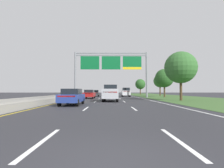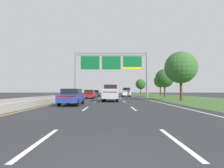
{
  "view_description": "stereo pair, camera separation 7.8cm",
  "coord_description": "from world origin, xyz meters",
  "px_view_note": "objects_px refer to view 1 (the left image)",
  "views": [
    {
      "loc": [
        -0.04,
        -3.39,
        1.37
      ],
      "look_at": [
        0.3,
        19.63,
        2.25
      ],
      "focal_mm": 28.76,
      "sensor_mm": 36.0,
      "label": 1
    },
    {
      "loc": [
        0.04,
        -3.39,
        1.37
      ],
      "look_at": [
        0.3,
        19.63,
        2.25
      ],
      "focal_mm": 28.76,
      "sensor_mm": 36.0,
      "label": 2
    }
  ],
  "objects_px": {
    "car_grey_left_lane_sedan": "(95,93)",
    "car_white_right_lane_suv": "(126,92)",
    "car_blue_left_lane_sedan": "(72,97)",
    "roadside_tree_far": "(160,81)",
    "roadside_tree_distant": "(140,84)",
    "pickup_truck_silver": "(110,93)",
    "roadside_tree_near": "(181,68)",
    "roadside_tree_mid": "(164,78)",
    "car_red_left_lane_sedan": "(89,94)",
    "overhead_sign_gantry": "(111,65)"
  },
  "relations": [
    {
      "from": "overhead_sign_gantry",
      "to": "roadside_tree_distant",
      "type": "relative_size",
      "value": 2.62
    },
    {
      "from": "overhead_sign_gantry",
      "to": "roadside_tree_far",
      "type": "bearing_deg",
      "value": 44.54
    },
    {
      "from": "roadside_tree_mid",
      "to": "roadside_tree_far",
      "type": "relative_size",
      "value": 1.03
    },
    {
      "from": "car_red_left_lane_sedan",
      "to": "car_blue_left_lane_sedan",
      "type": "xyz_separation_m",
      "value": [
        0.06,
        -15.4,
        0.0
      ]
    },
    {
      "from": "roadside_tree_far",
      "to": "car_red_left_lane_sedan",
      "type": "bearing_deg",
      "value": -135.6
    },
    {
      "from": "car_blue_left_lane_sedan",
      "to": "roadside_tree_far",
      "type": "bearing_deg",
      "value": -27.57
    },
    {
      "from": "car_blue_left_lane_sedan",
      "to": "car_grey_left_lane_sedan",
      "type": "distance_m",
      "value": 28.24
    },
    {
      "from": "pickup_truck_silver",
      "to": "roadside_tree_mid",
      "type": "xyz_separation_m",
      "value": [
        12.04,
        15.56,
        3.1
      ]
    },
    {
      "from": "pickup_truck_silver",
      "to": "car_red_left_lane_sedan",
      "type": "bearing_deg",
      "value": 24.46
    },
    {
      "from": "car_white_right_lane_suv",
      "to": "car_blue_left_lane_sedan",
      "type": "height_order",
      "value": "car_white_right_lane_suv"
    },
    {
      "from": "car_blue_left_lane_sedan",
      "to": "pickup_truck_silver",
      "type": "bearing_deg",
      "value": -29.09
    },
    {
      "from": "car_white_right_lane_suv",
      "to": "roadside_tree_far",
      "type": "height_order",
      "value": "roadside_tree_far"
    },
    {
      "from": "pickup_truck_silver",
      "to": "overhead_sign_gantry",
      "type": "bearing_deg",
      "value": 0.48
    },
    {
      "from": "roadside_tree_mid",
      "to": "roadside_tree_distant",
      "type": "relative_size",
      "value": 1.08
    },
    {
      "from": "car_blue_left_lane_sedan",
      "to": "roadside_tree_far",
      "type": "relative_size",
      "value": 0.73
    },
    {
      "from": "overhead_sign_gantry",
      "to": "car_white_right_lane_suv",
      "type": "xyz_separation_m",
      "value": [
        3.6,
        6.22,
        -5.58
      ]
    },
    {
      "from": "car_blue_left_lane_sedan",
      "to": "car_grey_left_lane_sedan",
      "type": "bearing_deg",
      "value": 0.87
    },
    {
      "from": "car_blue_left_lane_sedan",
      "to": "roadside_tree_far",
      "type": "distance_m",
      "value": 37.74
    },
    {
      "from": "roadside_tree_near",
      "to": "car_red_left_lane_sedan",
      "type": "bearing_deg",
      "value": 151.8
    },
    {
      "from": "roadside_tree_mid",
      "to": "roadside_tree_far",
      "type": "xyz_separation_m",
      "value": [
        2.15,
        10.99,
        0.0
      ]
    },
    {
      "from": "car_white_right_lane_suv",
      "to": "roadside_tree_mid",
      "type": "distance_m",
      "value": 9.45
    },
    {
      "from": "roadside_tree_far",
      "to": "car_blue_left_lane_sedan",
      "type": "bearing_deg",
      "value": -118.51
    },
    {
      "from": "car_red_left_lane_sedan",
      "to": "car_grey_left_lane_sedan",
      "type": "xyz_separation_m",
      "value": [
        0.09,
        12.84,
        0.0
      ]
    },
    {
      "from": "car_blue_left_lane_sedan",
      "to": "roadside_tree_distant",
      "type": "relative_size",
      "value": 0.77
    },
    {
      "from": "roadside_tree_mid",
      "to": "car_grey_left_lane_sedan",
      "type": "bearing_deg",
      "value": 158.52
    },
    {
      "from": "roadside_tree_near",
      "to": "roadside_tree_mid",
      "type": "bearing_deg",
      "value": 81.94
    },
    {
      "from": "car_red_left_lane_sedan",
      "to": "roadside_tree_near",
      "type": "height_order",
      "value": "roadside_tree_near"
    },
    {
      "from": "overhead_sign_gantry",
      "to": "car_white_right_lane_suv",
      "type": "distance_m",
      "value": 9.1
    },
    {
      "from": "car_blue_left_lane_sedan",
      "to": "roadside_tree_near",
      "type": "xyz_separation_m",
      "value": [
        13.8,
        7.97,
        3.89
      ]
    },
    {
      "from": "car_white_right_lane_suv",
      "to": "car_red_left_lane_sedan",
      "type": "height_order",
      "value": "car_white_right_lane_suv"
    },
    {
      "from": "car_red_left_lane_sedan",
      "to": "roadside_tree_distant",
      "type": "height_order",
      "value": "roadside_tree_distant"
    },
    {
      "from": "car_grey_left_lane_sedan",
      "to": "roadside_tree_near",
      "type": "distance_m",
      "value": 24.8
    },
    {
      "from": "pickup_truck_silver",
      "to": "roadside_tree_near",
      "type": "height_order",
      "value": "roadside_tree_near"
    },
    {
      "from": "overhead_sign_gantry",
      "to": "roadside_tree_near",
      "type": "height_order",
      "value": "overhead_sign_gantry"
    },
    {
      "from": "overhead_sign_gantry",
      "to": "car_blue_left_lane_sedan",
      "type": "height_order",
      "value": "overhead_sign_gantry"
    },
    {
      "from": "pickup_truck_silver",
      "to": "roadside_tree_distant",
      "type": "xyz_separation_m",
      "value": [
        11.34,
        42.42,
        2.78
      ]
    },
    {
      "from": "car_red_left_lane_sedan",
      "to": "roadside_tree_distant",
      "type": "bearing_deg",
      "value": -22.96
    },
    {
      "from": "car_white_right_lane_suv",
      "to": "roadside_tree_distant",
      "type": "relative_size",
      "value": 0.82
    },
    {
      "from": "roadside_tree_mid",
      "to": "roadside_tree_distant",
      "type": "height_order",
      "value": "roadside_tree_mid"
    },
    {
      "from": "roadside_tree_distant",
      "to": "roadside_tree_mid",
      "type": "bearing_deg",
      "value": -88.5
    },
    {
      "from": "car_white_right_lane_suv",
      "to": "car_grey_left_lane_sedan",
      "type": "bearing_deg",
      "value": 70.79
    },
    {
      "from": "overhead_sign_gantry",
      "to": "car_grey_left_lane_sedan",
      "type": "relative_size",
      "value": 3.42
    },
    {
      "from": "pickup_truck_silver",
      "to": "roadside_tree_distant",
      "type": "distance_m",
      "value": 44.0
    },
    {
      "from": "overhead_sign_gantry",
      "to": "roadside_tree_mid",
      "type": "height_order",
      "value": "overhead_sign_gantry"
    },
    {
      "from": "car_grey_left_lane_sedan",
      "to": "car_white_right_lane_suv",
      "type": "bearing_deg",
      "value": -110.43
    },
    {
      "from": "pickup_truck_silver",
      "to": "roadside_tree_distant",
      "type": "bearing_deg",
      "value": -13.6
    },
    {
      "from": "car_red_left_lane_sedan",
      "to": "roadside_tree_mid",
      "type": "bearing_deg",
      "value": -65.9
    },
    {
      "from": "car_grey_left_lane_sedan",
      "to": "roadside_tree_distant",
      "type": "xyz_separation_m",
      "value": [
        15.05,
        20.66,
        3.03
      ]
    },
    {
      "from": "pickup_truck_silver",
      "to": "roadside_tree_mid",
      "type": "bearing_deg",
      "value": -36.37
    },
    {
      "from": "car_red_left_lane_sedan",
      "to": "car_grey_left_lane_sedan",
      "type": "relative_size",
      "value": 1.01
    }
  ]
}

